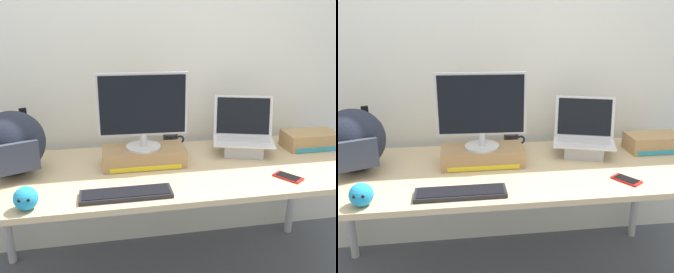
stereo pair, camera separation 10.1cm
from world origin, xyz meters
TOP-DOWN VIEW (x-y plane):
  - back_wall at (0.00, 0.49)m, footprint 7.00×0.10m
  - desk at (0.00, 0.00)m, footprint 2.02×0.79m
  - toner_box_yellow at (-0.12, 0.08)m, footprint 0.45×0.20m
  - desktop_monitor at (-0.12, 0.07)m, footprint 0.48×0.19m
  - open_laptop at (0.48, 0.15)m, footprint 0.40×0.34m
  - external_keyboard at (-0.25, -0.28)m, footprint 0.42×0.12m
  - messenger_backpack at (-0.79, 0.07)m, footprint 0.40×0.34m
  - coffee_mug at (0.07, 0.30)m, footprint 0.13×0.09m
  - cell_phone at (0.58, -0.24)m, footprint 0.14×0.16m
  - plush_toy at (-0.68, -0.32)m, footprint 0.10×0.10m
  - toner_box_cyan at (0.92, 0.15)m, footprint 0.32×0.18m

SIDE VIEW (x-z plane):
  - desk at x=0.00m, z-range 0.30..1.02m
  - cell_phone at x=0.58m, z-range 0.72..0.73m
  - external_keyboard at x=-0.25m, z-range 0.72..0.74m
  - coffee_mug at x=0.07m, z-range 0.72..0.81m
  - toner_box_yellow at x=-0.12m, z-range 0.72..0.82m
  - toner_box_cyan at x=0.92m, z-range 0.72..0.82m
  - plush_toy at x=-0.68m, z-range 0.72..0.82m
  - open_laptop at x=0.48m, z-range 0.63..0.95m
  - messenger_backpack at x=-0.79m, z-range 0.72..1.06m
  - desktop_monitor at x=-0.12m, z-range 0.82..1.23m
  - back_wall at x=0.00m, z-range 0.00..2.60m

